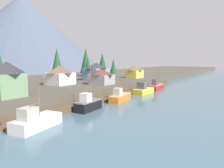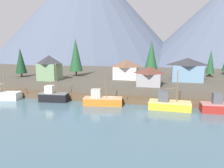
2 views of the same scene
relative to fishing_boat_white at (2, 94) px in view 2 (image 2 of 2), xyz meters
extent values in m
cube|color=#476675|center=(24.56, 22.42, -1.60)|extent=(400.00, 400.00, 1.00)
cube|color=brown|center=(24.56, 4.42, -0.60)|extent=(80.00, 4.00, 1.00)
cylinder|color=brown|center=(4.56, 2.62, -0.30)|extent=(0.36, 0.36, 1.60)
cylinder|color=brown|center=(12.56, 2.62, -0.30)|extent=(0.36, 0.36, 1.60)
cylinder|color=brown|center=(20.56, 2.62, -0.30)|extent=(0.36, 0.36, 1.60)
cylinder|color=brown|center=(28.56, 2.62, -0.30)|extent=(0.36, 0.36, 1.60)
cylinder|color=brown|center=(36.56, 2.62, -0.30)|extent=(0.36, 0.36, 1.60)
cylinder|color=brown|center=(44.56, 2.62, -0.30)|extent=(0.36, 0.36, 1.60)
cube|color=#4C473D|center=(24.56, 34.42, 0.15)|extent=(400.00, 56.00, 2.50)
cone|color=#4C566B|center=(-26.66, 131.29, 39.47)|extent=(149.09, 149.09, 81.16)
cube|color=silver|center=(0.24, 0.04, -0.37)|extent=(8.01, 4.39, 1.46)
cube|color=silver|center=(0.24, 0.04, 0.46)|extent=(8.01, 4.39, 0.20)
cylinder|color=brown|center=(0.78, 0.14, 3.17)|extent=(0.16, 0.16, 5.23)
cylinder|color=brown|center=(0.01, 0.00, 2.53)|extent=(1.97, 0.45, 0.35)
cube|color=black|center=(12.66, 0.81, -0.23)|extent=(6.42, 2.98, 1.74)
cube|color=slate|center=(12.66, 0.81, 0.74)|extent=(6.42, 2.98, 0.20)
cube|color=silver|center=(11.78, 0.72, 1.64)|extent=(1.89, 1.92, 1.61)
cylinder|color=brown|center=(13.38, 0.87, 4.12)|extent=(0.13, 0.13, 6.56)
cylinder|color=brown|center=(12.58, 0.80, 3.39)|extent=(1.98, 0.28, 0.47)
cube|color=#CC6B1E|center=(23.99, 0.49, -0.39)|extent=(8.17, 3.59, 1.43)
cube|color=tan|center=(23.99, 0.49, 0.43)|extent=(8.17, 3.59, 0.20)
cube|color=#B2AD9E|center=(22.59, 0.28, 1.38)|extent=(2.14, 1.94, 1.71)
cylinder|color=brown|center=(24.64, 0.59, 3.18)|extent=(0.18, 0.18, 5.30)
cube|color=gold|center=(37.29, 0.58, -0.41)|extent=(7.90, 3.36, 1.38)
cube|color=tan|center=(37.29, 0.58, 0.38)|extent=(7.90, 3.36, 0.20)
cube|color=#4C4C51|center=(36.09, 0.62, 1.45)|extent=(1.90, 2.32, 1.95)
cylinder|color=brown|center=(38.53, 0.55, 3.48)|extent=(0.17, 0.17, 6.01)
cylinder|color=brown|center=(37.59, 0.58, 3.03)|extent=(2.37, 0.18, 0.37)
cube|color=#4C4C51|center=(45.59, 0.54, 1.57)|extent=(1.68, 1.55, 1.93)
cube|color=gray|center=(32.42, 12.39, 2.90)|extent=(5.59, 6.26, 3.02)
pyramid|color=brown|center=(32.42, 12.39, 5.23)|extent=(5.87, 6.58, 1.63)
cube|color=#6689A8|center=(42.04, 21.93, 3.60)|extent=(7.98, 6.40, 4.42)
pyramid|color=#2D2D33|center=(42.04, 21.93, 6.80)|extent=(8.38, 6.72, 1.98)
cube|color=silver|center=(24.91, 22.40, 3.16)|extent=(6.75, 6.92, 3.54)
pyramid|color=brown|center=(24.91, 22.40, 6.01)|extent=(7.09, 7.27, 2.15)
cube|color=#6B8E66|center=(4.17, 14.25, 3.75)|extent=(5.57, 4.97, 4.71)
pyramid|color=#2D2D33|center=(4.17, 14.25, 7.28)|extent=(5.85, 5.22, 2.36)
cylinder|color=#4C3823|center=(31.56, 30.95, 2.27)|extent=(0.50, 0.50, 1.74)
cone|color=#1E4C28|center=(31.56, 30.95, 7.99)|extent=(4.42, 4.42, 9.70)
cylinder|color=#4C3823|center=(49.87, 32.61, 1.94)|extent=(0.50, 0.50, 1.08)
cone|color=#1E4C28|center=(49.87, 32.61, 6.17)|extent=(2.67, 2.67, 7.39)
cylinder|color=#4C3823|center=(7.80, 24.77, 2.21)|extent=(0.50, 0.50, 1.62)
cone|color=#1E4C28|center=(7.80, 24.77, 8.26)|extent=(4.26, 4.26, 10.49)
cylinder|color=#4C3823|center=(-8.12, 18.38, 1.99)|extent=(0.50, 0.50, 1.18)
cone|color=#14381E|center=(-8.12, 18.38, 6.54)|extent=(3.46, 3.46, 7.92)
camera|label=1|loc=(-18.05, -25.39, 8.76)|focal=33.38mm
camera|label=2|loc=(36.32, -41.61, 10.73)|focal=35.07mm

